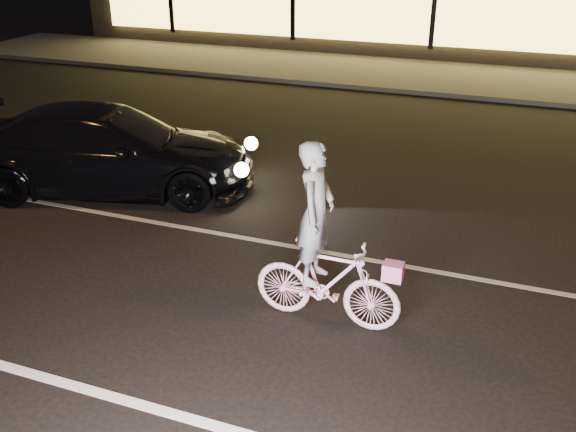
% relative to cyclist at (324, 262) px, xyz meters
% --- Properties ---
extents(ground, '(90.00, 90.00, 0.00)m').
position_rel_cyclist_xyz_m(ground, '(-1.20, -0.44, -0.75)').
color(ground, black).
rests_on(ground, ground).
extents(lane_stripe_near, '(60.00, 0.12, 0.01)m').
position_rel_cyclist_xyz_m(lane_stripe_near, '(-1.20, -1.94, -0.75)').
color(lane_stripe_near, silver).
rests_on(lane_stripe_near, ground).
extents(lane_stripe_far, '(60.00, 0.10, 0.01)m').
position_rel_cyclist_xyz_m(lane_stripe_far, '(-1.20, 1.56, -0.75)').
color(lane_stripe_far, gray).
rests_on(lane_stripe_far, ground).
extents(sidewalk, '(30.00, 4.00, 0.12)m').
position_rel_cyclist_xyz_m(sidewalk, '(-1.20, 12.56, -0.69)').
color(sidewalk, '#383533').
rests_on(sidewalk, ground).
extents(cyclist, '(1.68, 0.58, 2.11)m').
position_rel_cyclist_xyz_m(cyclist, '(0.00, 0.00, 0.00)').
color(cyclist, '#FF529E').
rests_on(cyclist, ground).
extents(sedan, '(5.13, 3.25, 1.38)m').
position_rel_cyclist_xyz_m(sedan, '(-4.51, 2.46, -0.06)').
color(sedan, black).
rests_on(sedan, ground).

